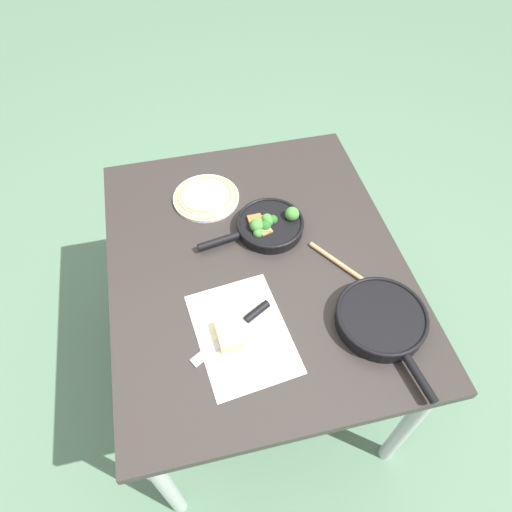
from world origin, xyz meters
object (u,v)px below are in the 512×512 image
Objects in this scene: skillet_eggs at (381,319)px; wooden_spoon at (365,281)px; cheese_block at (228,335)px; dinner_plate_stack at (206,196)px; grater_knife at (243,323)px; skillet_broccoli at (268,225)px.

skillet_eggs is 0.15m from wooden_spoon.
dinner_plate_stack is (0.56, -0.03, -0.01)m from cheese_block.
grater_knife is 2.72× the size of cheese_block.
dinner_plate_stack reaches higher than grater_knife.
wooden_spoon is at bearing 168.15° from skillet_eggs.
dinner_plate_stack reaches higher than wooden_spoon.
dinner_plate_stack is at bearing -117.02° from grater_knife.
skillet_eggs reaches higher than cheese_block.
skillet_broccoli is 0.48m from skillet_eggs.
dinner_plate_stack is at bearing -2.79° from cheese_block.
wooden_spoon is at bearing -78.33° from cheese_block.
skillet_broccoli is 0.93× the size of skillet_eggs.
grater_knife is 0.06m from cheese_block.
cheese_block reaches higher than wooden_spoon.
wooden_spoon is at bearing -138.43° from dinner_plate_stack.
skillet_broccoli reaches higher than grater_knife.
skillet_broccoli is 3.86× the size of cheese_block.
cheese_block is at bearing 5.23° from grater_knife.
dinner_plate_stack is (0.47, 0.42, 0.00)m from wooden_spoon.
wooden_spoon is (-0.28, -0.24, -0.02)m from skillet_broccoli.
skillet_broccoli is 1.19× the size of wooden_spoon.
grater_knife is at bearing -114.52° from wooden_spoon.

